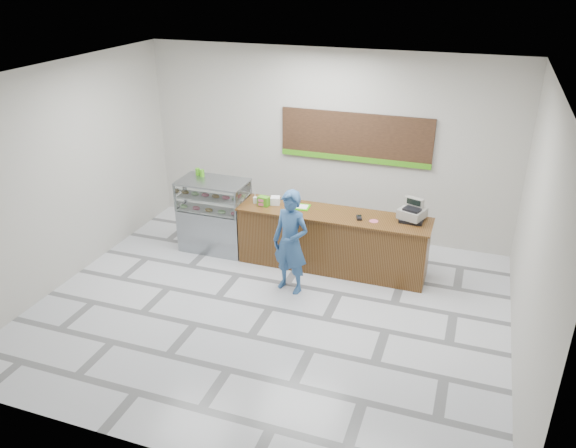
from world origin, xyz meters
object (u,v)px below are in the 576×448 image
(display_case, at_px, (214,215))
(customer, at_px, (291,242))
(sales_counter, at_px, (332,241))
(cash_register, at_px, (412,213))
(serving_tray, at_px, (299,207))

(display_case, xyz_separation_m, customer, (1.78, -0.91, 0.18))
(sales_counter, bearing_deg, cash_register, 7.03)
(sales_counter, bearing_deg, serving_tray, 174.96)
(serving_tray, bearing_deg, display_case, 178.23)
(cash_register, relative_size, customer, 0.29)
(display_case, bearing_deg, sales_counter, 0.00)
(sales_counter, bearing_deg, display_case, -180.00)
(serving_tray, xyz_separation_m, customer, (0.18, -0.96, -0.19))
(serving_tray, bearing_deg, cash_register, -0.65)
(display_case, relative_size, customer, 0.78)
(customer, bearing_deg, cash_register, 46.55)
(display_case, relative_size, cash_register, 2.71)
(sales_counter, distance_m, customer, 1.06)
(sales_counter, relative_size, customer, 1.91)
(display_case, distance_m, customer, 2.01)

